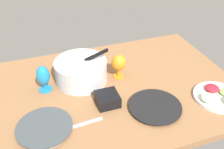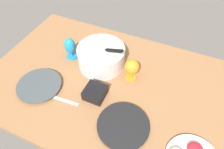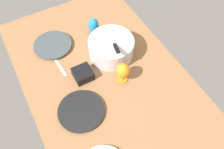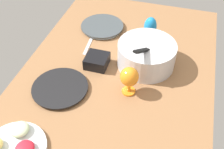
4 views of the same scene
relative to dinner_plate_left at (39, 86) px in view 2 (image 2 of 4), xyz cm
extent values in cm
cube|color=#8C603D|center=(38.49, 20.74, -3.30)|extent=(160.00, 104.00, 4.00)
cylinder|color=silver|center=(0.00, 0.00, -0.52)|extent=(25.68, 25.68, 1.56)
cylinder|color=#3E4549|center=(0.00, 0.00, 0.73)|extent=(27.91, 27.91, 0.94)
cylinder|color=#4C4C51|center=(58.63, -3.85, -0.68)|extent=(26.65, 26.65, 1.24)
cylinder|color=black|center=(58.63, -3.85, 0.31)|extent=(28.96, 28.96, 0.74)
cylinder|color=silver|center=(27.04, 34.43, 5.69)|extent=(31.84, 31.84, 13.97)
cylinder|color=white|center=(27.04, 34.43, 9.88)|extent=(28.65, 28.65, 2.51)
cube|color=black|center=(32.61, 34.43, 13.58)|extent=(22.60, 9.69, 13.02)
cylinder|color=#1C7FC0|center=(4.35, 32.03, -0.80)|extent=(7.57, 7.57, 1.00)
cylinder|color=#1C7FC0|center=(4.35, 32.03, 1.31)|extent=(2.00, 2.00, 3.21)
ellipsoid|color=#1C7FC0|center=(4.35, 32.03, 9.08)|extent=(7.71, 7.71, 12.32)
cylinder|color=orange|center=(50.21, 30.32, -0.80)|extent=(6.92, 6.92, 1.00)
cylinder|color=orange|center=(50.21, 30.32, 2.07)|extent=(2.00, 2.00, 4.73)
ellipsoid|color=orange|center=(50.21, 30.32, 9.50)|extent=(9.28, 9.28, 10.13)
cube|color=black|center=(35.38, 8.36, 1.89)|extent=(12.31, 12.31, 6.38)
cube|color=tan|center=(35.38, 8.36, 3.93)|extent=(10.09, 10.09, 2.04)
cube|color=silver|center=(20.11, -2.50, -1.00)|extent=(18.08, 3.03, 0.60)
camera|label=1|loc=(2.96, -93.27, 93.33)|focal=40.72mm
camera|label=2|loc=(73.52, -52.71, 100.58)|focal=32.30mm
camera|label=3|loc=(125.68, -18.85, 135.96)|focal=38.98mm
camera|label=4|loc=(143.16, 48.89, 102.26)|focal=43.78mm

